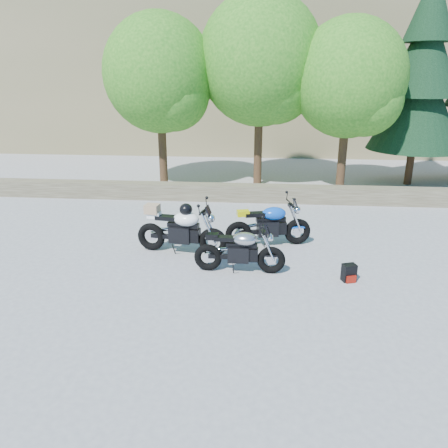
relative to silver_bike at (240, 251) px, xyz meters
The scene contains 11 objects.
ground 0.78m from the silver_bike, 155.06° to the right, with size 90.00×90.00×0.00m, color gray.
stone_wall 5.26m from the silver_bike, 96.39° to the left, with size 22.00×0.55×0.50m, color brown.
hillside 28.71m from the silver_bike, 85.02° to the left, with size 80.00×30.00×15.00m, color olive.
tree_decid_left 8.13m from the silver_bike, 113.46° to the left, with size 3.67×3.67×5.62m.
tree_decid_mid 8.11m from the silver_bike, 87.47° to the left, with size 4.08×4.08×6.24m.
tree_decid_right 7.97m from the silver_bike, 64.91° to the left, with size 3.54×3.54×5.41m.
conifer_near 10.24m from the silver_bike, 54.69° to the left, with size 3.17×3.17×7.06m.
silver_bike is the anchor object (origin of this frame).
white_bike 1.60m from the silver_bike, 147.18° to the left, with size 2.07×0.65×1.14m.
blue_bike 1.59m from the silver_bike, 68.51° to the left, with size 1.98×0.73×1.01m.
backpack 2.13m from the silver_bike, ahead, with size 0.30×0.28×0.34m.
Camera 1 is at (0.99, -7.71, 3.75)m, focal length 35.00 mm.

